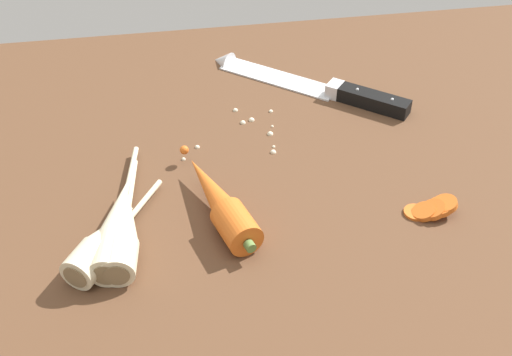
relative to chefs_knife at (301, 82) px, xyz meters
The scene contains 8 objects.
ground_plane 24.68cm from the chefs_knife, 117.80° to the right, with size 120.00×90.00×4.00cm, color brown.
chefs_knife is the anchor object (origin of this frame).
whole_carrot 32.77cm from the chefs_knife, 120.58° to the right, with size 8.73×20.47×4.20cm.
parsnip_front 42.15cm from the chefs_knife, 131.96° to the right, with size 5.39×20.77×4.00cm.
parsnip_mid_left 44.27cm from the chefs_knife, 132.89° to the right, with size 11.66×16.85×4.00cm.
parsnip_mid_right 41.71cm from the chefs_knife, 133.82° to the right, with size 6.25×23.97×4.00cm.
carrot_slice_stack 33.61cm from the chefs_knife, 74.77° to the right, with size 6.44×3.61×2.52cm.
mince_crumbs 15.10cm from the chefs_knife, 133.14° to the right, with size 14.57×12.16×0.87cm.
Camera 1 is at (-10.67, -63.66, 52.24)cm, focal length 44.40 mm.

